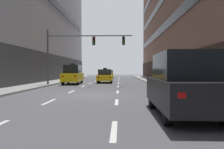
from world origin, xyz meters
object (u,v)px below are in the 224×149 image
car_parked_0 (182,84)px  taxi_driving_2 (73,75)px  taxi_driving_1 (105,76)px  taxi_driving_0 (109,75)px  traffic_signal_0 (79,46)px

car_parked_0 → taxi_driving_2: bearing=114.5°
taxi_driving_2 → car_parked_0: (7.50, -16.48, 0.03)m
taxi_driving_1 → taxi_driving_2: 4.38m
taxi_driving_0 → taxi_driving_1: (0.16, -11.46, 0.05)m
taxi_driving_0 → traffic_signal_0: size_ratio=0.49×
taxi_driving_0 → car_parked_0: 30.89m
taxi_driving_2 → traffic_signal_0: (1.15, -2.43, 2.95)m
car_parked_0 → traffic_signal_0: size_ratio=0.53×
taxi_driving_0 → taxi_driving_1: taxi_driving_1 is taller
taxi_driving_0 → car_parked_0: bearing=-82.2°
taxi_driving_2 → car_parked_0: 18.11m
taxi_driving_1 → car_parked_0: 19.57m
traffic_signal_0 → taxi_driving_2: bearing=115.3°
taxi_driving_0 → traffic_signal_0: 17.00m
taxi_driving_1 → car_parked_0: (4.03, -19.15, 0.28)m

